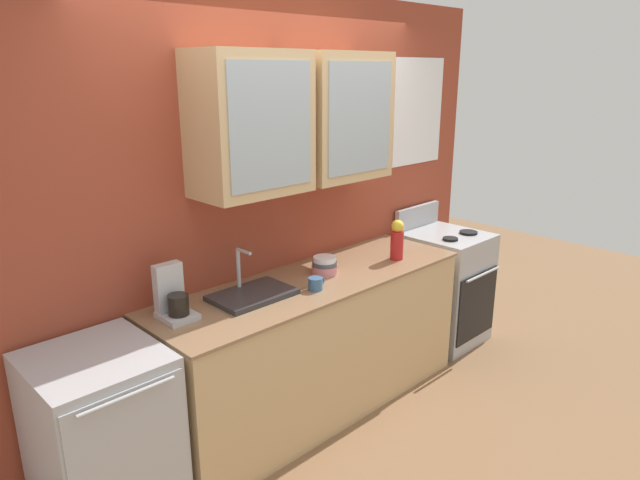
{
  "coord_description": "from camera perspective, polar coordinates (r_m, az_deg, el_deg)",
  "views": [
    {
      "loc": [
        -2.32,
        -2.42,
        2.18
      ],
      "look_at": [
        0.05,
        0.0,
        1.16
      ],
      "focal_mm": 31.9,
      "sensor_mm": 36.0,
      "label": 1
    }
  ],
  "objects": [
    {
      "name": "ground_plane",
      "position": [
        3.99,
        -0.49,
        -16.24
      ],
      "size": [
        10.0,
        10.0,
        0.0
      ],
      "primitive_type": "plane",
      "color": "brown"
    },
    {
      "name": "back_wall_unit",
      "position": [
        3.66,
        -3.96,
        5.72
      ],
      "size": [
        4.02,
        0.48,
        2.65
      ],
      "color": "#993D28",
      "rests_on": "ground_plane"
    },
    {
      "name": "counter",
      "position": [
        3.76,
        -0.51,
        -10.43
      ],
      "size": [
        2.21,
        0.67,
        0.91
      ],
      "color": "tan",
      "rests_on": "ground_plane"
    },
    {
      "name": "stove_range",
      "position": [
        4.81,
        12.27,
        -4.52
      ],
      "size": [
        0.58,
        0.68,
        1.09
      ],
      "color": "#ADAFB5",
      "rests_on": "ground_plane"
    },
    {
      "name": "sink_faucet",
      "position": [
        3.32,
        -6.85,
        -5.35
      ],
      "size": [
        0.47,
        0.31,
        0.27
      ],
      "color": "#2D2D30",
      "rests_on": "counter"
    },
    {
      "name": "bowl_stack",
      "position": [
        3.66,
        0.47,
        -2.56
      ],
      "size": [
        0.17,
        0.17,
        0.11
      ],
      "color": "#D87F84",
      "rests_on": "counter"
    },
    {
      "name": "vase",
      "position": [
        3.95,
        7.74,
        0.02
      ],
      "size": [
        0.09,
        0.09,
        0.28
      ],
      "color": "#B21E1E",
      "rests_on": "counter"
    },
    {
      "name": "cup_near_sink",
      "position": [
        3.4,
        -0.44,
        -4.39
      ],
      "size": [
        0.12,
        0.09,
        0.08
      ],
      "color": "#38608C",
      "rests_on": "counter"
    },
    {
      "name": "dishwasher",
      "position": [
        3.09,
        -20.88,
        -18.27
      ],
      "size": [
        0.58,
        0.65,
        0.91
      ],
      "color": "#ADAFB5",
      "rests_on": "ground_plane"
    },
    {
      "name": "coffee_maker",
      "position": [
        3.11,
        -14.52,
        -5.66
      ],
      "size": [
        0.17,
        0.2,
        0.29
      ],
      "color": "#B7B7BC",
      "rests_on": "counter"
    }
  ]
}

